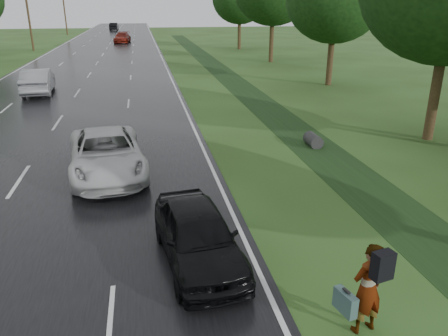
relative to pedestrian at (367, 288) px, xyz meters
The scene contains 13 objects.
road 46.69m from the pedestrian, 100.09° to the left, with size 14.00×180.00×0.04m, color black.
edge_stripe_east 45.99m from the pedestrian, 91.78° to the left, with size 0.12×180.00×0.01m, color silver.
edge_stripe_west 48.33m from the pedestrian, 108.00° to the left, with size 0.12×180.00×0.01m, color silver.
center_line 46.69m from the pedestrian, 100.09° to the left, with size 0.12×180.00×0.01m, color silver.
drainage_ditch 19.97m from the pedestrian, 80.42° to the left, with size 2.20×120.00×0.56m.
utility_pole_far 58.75m from the pedestrian, 107.25° to the left, with size 1.60×0.26×10.00m.
utility_pole_distant 87.80m from the pedestrian, 101.43° to the left, with size 1.60×0.26×10.00m.
pedestrian is the anchor object (origin of this frame).
white_pickup 10.48m from the pedestrian, 119.63° to the left, with size 2.51×5.43×1.51m, color silver.
dark_sedan 3.96m from the pedestrian, 133.63° to the left, with size 1.65×4.10×1.40m, color black.
silver_sedan 27.46m from the pedestrian, 112.88° to the left, with size 1.76×5.04×1.66m, color gray.
far_car_red 66.01m from the pedestrian, 95.52° to the left, with size 2.17×5.33×1.55m, color maroon.
far_car_dark 99.73m from the pedestrian, 95.28° to the left, with size 1.72×4.94×1.63m, color black.
Camera 1 is at (4.41, -7.00, 5.79)m, focal length 35.00 mm.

